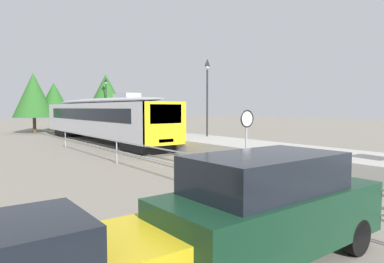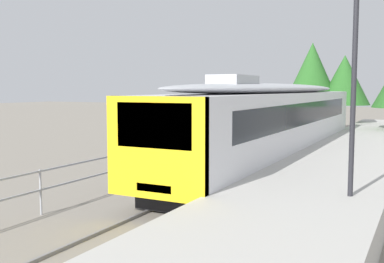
% 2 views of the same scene
% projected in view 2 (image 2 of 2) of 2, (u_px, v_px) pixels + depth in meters
% --- Properties ---
extents(ground_plane, '(160.00, 160.00, 0.00)m').
position_uv_depth(ground_plane, '(75.00, 208.00, 13.15)').
color(ground_plane, gray).
extents(track_rails, '(3.20, 60.00, 0.14)m').
position_uv_depth(track_rails, '(164.00, 220.00, 11.78)').
color(track_rails, gray).
rests_on(track_rails, ground).
extents(commuter_train, '(2.82, 20.67, 3.74)m').
position_uv_depth(commuter_train, '(276.00, 117.00, 20.19)').
color(commuter_train, silver).
rests_on(commuter_train, track_rails).
extents(station_platform, '(3.90, 60.00, 0.90)m').
position_uv_depth(station_platform, '(288.00, 221.00, 10.26)').
color(station_platform, '#B7B5AD').
rests_on(station_platform, ground).
extents(platform_lamp_mid_platform, '(0.34, 0.34, 5.35)m').
position_uv_depth(platform_lamp_mid_platform, '(355.00, 36.00, 10.39)').
color(platform_lamp_mid_platform, '#232328').
rests_on(platform_lamp_mid_platform, station_platform).
extents(tree_behind_carpark, '(4.57, 4.57, 6.86)m').
position_uv_depth(tree_behind_carpark, '(312.00, 77.00, 34.36)').
color(tree_behind_carpark, brown).
rests_on(tree_behind_carpark, ground).
extents(tree_behind_station_far, '(3.72, 3.72, 5.88)m').
position_uv_depth(tree_behind_station_far, '(344.00, 80.00, 33.63)').
color(tree_behind_station_far, brown).
rests_on(tree_behind_station_far, ground).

